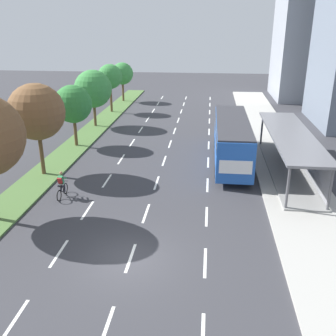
{
  "coord_description": "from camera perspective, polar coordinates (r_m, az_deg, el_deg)",
  "views": [
    {
      "loc": [
        3.4,
        -14.9,
        10.42
      ],
      "look_at": [
        0.81,
        9.04,
        1.2
      ],
      "focal_mm": 41.05,
      "sensor_mm": 36.0,
      "label": 1
    }
  ],
  "objects": [
    {
      "name": "building_mid_right",
      "position": [
        59.58,
        21.4,
        20.7
      ],
      "size": [
        10.02,
        10.74,
        23.07
      ],
      "primitive_type": "cube",
      "color": "#8E939E",
      "rests_on": "ground"
    },
    {
      "name": "bus_shelter",
      "position": [
        28.96,
        18.11,
        2.71
      ],
      "size": [
        2.9,
        13.39,
        2.86
      ],
      "color": "gray",
      "rests_on": "sidewalk_right"
    },
    {
      "name": "median_tree_third",
      "position": [
        34.27,
        -13.93,
        9.19
      ],
      "size": [
        3.25,
        3.25,
        5.31
      ],
      "color": "brown",
      "rests_on": "median_strip"
    },
    {
      "name": "median_strip",
      "position": [
        38.24,
        -11.94,
        4.77
      ],
      "size": [
        2.6,
        52.0,
        0.12
      ],
      "primitive_type": "cube",
      "color": "#4C7038",
      "rests_on": "ground"
    },
    {
      "name": "cyclist",
      "position": [
        24.96,
        -15.51,
        -2.56
      ],
      "size": [
        0.46,
        1.82,
        1.71
      ],
      "color": "black",
      "rests_on": "ground"
    },
    {
      "name": "median_tree_fifth",
      "position": [
        47.17,
        -8.62,
        13.25
      ],
      "size": [
        2.9,
        2.9,
        5.64
      ],
      "color": "brown",
      "rests_on": "median_strip"
    },
    {
      "name": "lane_divider_right",
      "position": [
        34.75,
        6.06,
        3.39
      ],
      "size": [
        0.14,
        47.51,
        0.01
      ],
      "color": "white",
      "rests_on": "ground"
    },
    {
      "name": "median_tree_second",
      "position": [
        27.95,
        -18.95,
        7.87
      ],
      "size": [
        3.89,
        3.89,
        6.47
      ],
      "color": "brown",
      "rests_on": "median_strip"
    },
    {
      "name": "median_tree_fourth",
      "position": [
        40.7,
        -11.06,
        11.46
      ],
      "size": [
        3.82,
        3.82,
        5.77
      ],
      "color": "brown",
      "rests_on": "median_strip"
    },
    {
      "name": "ground_plane",
      "position": [
        18.5,
        -5.69,
        -13.45
      ],
      "size": [
        140.0,
        140.0,
        0.0
      ],
      "primitive_type": "plane",
      "color": "#38383D"
    },
    {
      "name": "lane_divider_left",
      "position": [
        35.43,
        -5.35,
        3.76
      ],
      "size": [
        0.14,
        47.51,
        0.01
      ],
      "color": "white",
      "rests_on": "ground"
    },
    {
      "name": "lane_divider_center",
      "position": [
        34.92,
        0.3,
        3.59
      ],
      "size": [
        0.14,
        47.51,
        0.01
      ],
      "color": "white",
      "rests_on": "ground"
    },
    {
      "name": "bus",
      "position": [
        30.23,
        9.46,
        4.62
      ],
      "size": [
        2.54,
        11.29,
        3.37
      ],
      "color": "#2356B2",
      "rests_on": "ground"
    },
    {
      "name": "median_tree_farthest",
      "position": [
        53.85,
        -6.8,
        13.73
      ],
      "size": [
        2.94,
        2.94,
        5.16
      ],
      "color": "brown",
      "rests_on": "median_strip"
    },
    {
      "name": "sidewalk_right",
      "position": [
        36.86,
        15.08,
        3.92
      ],
      "size": [
        4.5,
        52.0,
        0.15
      ],
      "primitive_type": "cube",
      "color": "#ADAAA3",
      "rests_on": "ground"
    }
  ]
}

